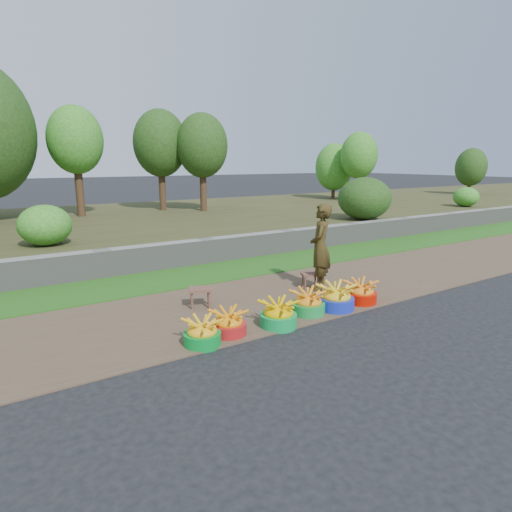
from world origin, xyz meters
TOP-DOWN VIEW (x-y plane):
  - ground_plane at (0.00, 0.00)m, footprint 120.00×120.00m
  - dirt_shoulder at (0.00, 1.25)m, footprint 80.00×2.50m
  - grass_verge at (0.00, 3.25)m, footprint 80.00×1.50m
  - retaining_wall at (0.00, 4.10)m, footprint 80.00×0.35m
  - earth_bank at (0.00, 9.00)m, footprint 80.00×10.00m
  - basin_a at (-1.97, 0.21)m, footprint 0.47×0.47m
  - basin_b at (-1.54, 0.31)m, footprint 0.47×0.47m
  - basin_c at (-0.83, 0.20)m, footprint 0.51×0.51m
  - basin_d at (-0.18, 0.36)m, footprint 0.51×0.51m
  - basin_e at (0.31, 0.28)m, footprint 0.55×0.55m
  - basin_f at (0.86, 0.31)m, footprint 0.51×0.51m
  - stool_left at (-1.40, 1.47)m, footprint 0.42×0.37m
  - stool_right at (0.68, 1.34)m, footprint 0.37×0.33m
  - vendor_woman at (0.78, 1.21)m, footprint 0.64×0.64m

SIDE VIEW (x-z plane):
  - ground_plane at x=0.00m, z-range 0.00..0.00m
  - dirt_shoulder at x=0.00m, z-range 0.00..0.02m
  - grass_verge at x=0.00m, z-range 0.00..0.04m
  - basin_a at x=-1.97m, z-range -0.02..0.33m
  - basin_b at x=-1.54m, z-range -0.02..0.33m
  - basin_d at x=-0.18m, z-range -0.02..0.36m
  - basin_f at x=0.86m, z-range -0.02..0.36m
  - basin_c at x=-0.83m, z-range -0.02..0.36m
  - basin_e at x=0.31m, z-range -0.02..0.39m
  - stool_right at x=0.68m, z-range 0.10..0.37m
  - earth_bank at x=0.00m, z-range 0.00..0.50m
  - stool_left at x=-1.40m, z-range 0.11..0.41m
  - retaining_wall at x=0.00m, z-range 0.00..0.55m
  - vendor_woman at x=0.78m, z-range 0.02..1.52m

